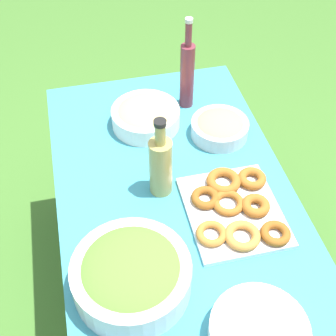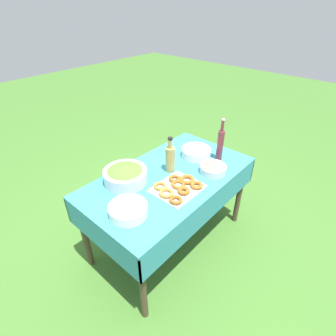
{
  "view_description": "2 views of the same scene",
  "coord_description": "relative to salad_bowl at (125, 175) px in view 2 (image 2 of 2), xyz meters",
  "views": [
    {
      "loc": [
        0.97,
        -0.26,
        1.97
      ],
      "look_at": [
        -0.07,
        -0.02,
        0.84
      ],
      "focal_mm": 50.0,
      "sensor_mm": 36.0,
      "label": 1
    },
    {
      "loc": [
        1.3,
        1.14,
        1.98
      ],
      "look_at": [
        0.05,
        0.03,
        0.87
      ],
      "focal_mm": 28.0,
      "sensor_mm": 36.0,
      "label": 2
    }
  ],
  "objects": [
    {
      "name": "donut_platter",
      "position": [
        -0.19,
        0.37,
        -0.04
      ],
      "size": [
        0.38,
        0.31,
        0.05
      ],
      "color": "silver",
      "rests_on": "picnic_table"
    },
    {
      "name": "olive_oil_bottle",
      "position": [
        -0.34,
        0.16,
        0.06
      ],
      "size": [
        0.08,
        0.08,
        0.31
      ],
      "color": "#998E4C",
      "rests_on": "picnic_table"
    },
    {
      "name": "pasta_bowl",
      "position": [
        -0.69,
        0.17,
        -0.02
      ],
      "size": [
        0.26,
        0.26,
        0.09
      ],
      "color": "white",
      "rests_on": "picnic_table"
    },
    {
      "name": "plate_stack",
      "position": [
        0.23,
        0.29,
        -0.03
      ],
      "size": [
        0.26,
        0.26,
        0.07
      ],
      "color": "white",
      "rests_on": "picnic_table"
    },
    {
      "name": "picnic_table",
      "position": [
        -0.28,
        0.2,
        -0.17
      ],
      "size": [
        1.43,
        0.8,
        0.75
      ],
      "color": "teal",
      "rests_on": "ground_plane"
    },
    {
      "name": "wine_bottle",
      "position": [
        -0.77,
        0.36,
        0.09
      ],
      "size": [
        0.06,
        0.06,
        0.38
      ],
      "color": "maroon",
      "rests_on": "picnic_table"
    },
    {
      "name": "salad_bowl",
      "position": [
        0.0,
        0.0,
        0.0
      ],
      "size": [
        0.34,
        0.34,
        0.13
      ],
      "color": "silver",
      "rests_on": "picnic_table"
    },
    {
      "name": "ground_plane",
      "position": [
        -0.28,
        0.2,
        -0.82
      ],
      "size": [
        14.0,
        14.0,
        0.0
      ],
      "primitive_type": "plane",
      "color": "#3D6B28"
    },
    {
      "name": "bread_bowl",
      "position": [
        -0.56,
        0.44,
        -0.03
      ],
      "size": [
        0.22,
        0.22,
        0.08
      ],
      "color": "silver",
      "rests_on": "picnic_table"
    }
  ]
}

